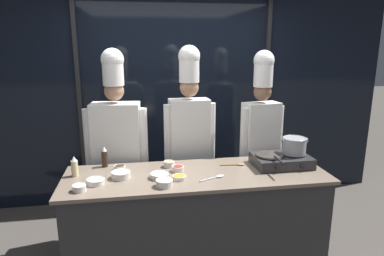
{
  "coord_description": "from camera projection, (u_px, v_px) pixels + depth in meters",
  "views": [
    {
      "loc": [
        -0.49,
        -2.77,
        2.01
      ],
      "look_at": [
        0.0,
        0.25,
        1.25
      ],
      "focal_mm": 32.0,
      "sensor_mm": 36.0,
      "label": 1
    }
  ],
  "objects": [
    {
      "name": "squeeze_bottle_soy",
      "position": [
        105.0,
        157.0,
        3.14
      ],
      "size": [
        0.06,
        0.06,
        0.19
      ],
      "color": "#332319",
      "rests_on": "demo_counter"
    },
    {
      "name": "window_wall_back",
      "position": [
        176.0,
        97.0,
        4.32
      ],
      "size": [
        5.5,
        0.09,
        2.7
      ],
      "color": "black",
      "rests_on": "ground_plane"
    },
    {
      "name": "prep_bowl_onion",
      "position": [
        96.0,
        181.0,
        2.77
      ],
      "size": [
        0.15,
        0.15,
        0.05
      ],
      "color": "silver",
      "rests_on": "demo_counter"
    },
    {
      "name": "demo_counter",
      "position": [
        196.0,
        220.0,
        3.11
      ],
      "size": [
        2.3,
        0.74,
        0.9
      ],
      "color": "#2D2D30",
      "rests_on": "ground_plane"
    },
    {
      "name": "prep_bowl_garlic",
      "position": [
        79.0,
        187.0,
        2.64
      ],
      "size": [
        0.11,
        0.11,
        0.05
      ],
      "color": "silver",
      "rests_on": "demo_counter"
    },
    {
      "name": "frying_pan",
      "position": [
        270.0,
        153.0,
        3.14
      ],
      "size": [
        0.26,
        0.44,
        0.04
      ],
      "color": "#38332D",
      "rests_on": "portable_stove"
    },
    {
      "name": "stock_pot",
      "position": [
        294.0,
        145.0,
        3.16
      ],
      "size": [
        0.25,
        0.22,
        0.15
      ],
      "color": "#93969B",
      "rests_on": "portable_stove"
    },
    {
      "name": "serving_spoon_solid",
      "position": [
        217.0,
        177.0,
        2.9
      ],
      "size": [
        0.24,
        0.13,
        0.02
      ],
      "color": "#B2B5BA",
      "rests_on": "demo_counter"
    },
    {
      "name": "prep_bowl_mushrooms",
      "position": [
        169.0,
        164.0,
        3.15
      ],
      "size": [
        0.1,
        0.1,
        0.05
      ],
      "color": "silver",
      "rests_on": "demo_counter"
    },
    {
      "name": "chef_sous",
      "position": [
        189.0,
        127.0,
        3.53
      ],
      "size": [
        0.54,
        0.23,
        1.99
      ],
      "rotation": [
        0.0,
        0.0,
        3.19
      ],
      "color": "#232326",
      "rests_on": "ground_plane"
    },
    {
      "name": "prep_bowl_bell_pepper",
      "position": [
        178.0,
        168.0,
        3.04
      ],
      "size": [
        0.11,
        0.11,
        0.05
      ],
      "color": "silver",
      "rests_on": "demo_counter"
    },
    {
      "name": "chef_head",
      "position": [
        116.0,
        136.0,
        3.39
      ],
      "size": [
        0.62,
        0.29,
        1.97
      ],
      "rotation": [
        0.0,
        0.0,
        3.04
      ],
      "color": "#2D3856",
      "rests_on": "ground_plane"
    },
    {
      "name": "prep_bowl_soy_glaze",
      "position": [
        120.0,
        167.0,
        3.08
      ],
      "size": [
        0.1,
        0.1,
        0.04
      ],
      "color": "silver",
      "rests_on": "demo_counter"
    },
    {
      "name": "prep_bowl_noodles",
      "position": [
        159.0,
        175.0,
        2.89
      ],
      "size": [
        0.16,
        0.16,
        0.04
      ],
      "color": "silver",
      "rests_on": "demo_counter"
    },
    {
      "name": "prep_bowl_rice",
      "position": [
        121.0,
        174.0,
        2.89
      ],
      "size": [
        0.16,
        0.16,
        0.06
      ],
      "color": "silver",
      "rests_on": "demo_counter"
    },
    {
      "name": "chef_line",
      "position": [
        261.0,
        127.0,
        3.62
      ],
      "size": [
        0.49,
        0.27,
        1.94
      ],
      "rotation": [
        0.0,
        0.0,
        3.34
      ],
      "color": "#232326",
      "rests_on": "ground_plane"
    },
    {
      "name": "portable_stove",
      "position": [
        281.0,
        160.0,
        3.18
      ],
      "size": [
        0.52,
        0.37,
        0.11
      ],
      "color": "#28282B",
      "rests_on": "demo_counter"
    },
    {
      "name": "serving_spoon_slotted",
      "position": [
        237.0,
        165.0,
        3.2
      ],
      "size": [
        0.24,
        0.05,
        0.02
      ],
      "color": "olive",
      "rests_on": "demo_counter"
    },
    {
      "name": "squeeze_bottle_oil",
      "position": [
        75.0,
        167.0,
        2.92
      ],
      "size": [
        0.06,
        0.06,
        0.18
      ],
      "color": "beige",
      "rests_on": "demo_counter"
    },
    {
      "name": "prep_bowl_chicken",
      "position": [
        164.0,
        182.0,
        2.72
      ],
      "size": [
        0.14,
        0.14,
        0.06
      ],
      "color": "silver",
      "rests_on": "demo_counter"
    },
    {
      "name": "prep_bowl_carrots",
      "position": [
        179.0,
        177.0,
        2.86
      ],
      "size": [
        0.12,
        0.12,
        0.04
      ],
      "color": "silver",
      "rests_on": "demo_counter"
    }
  ]
}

